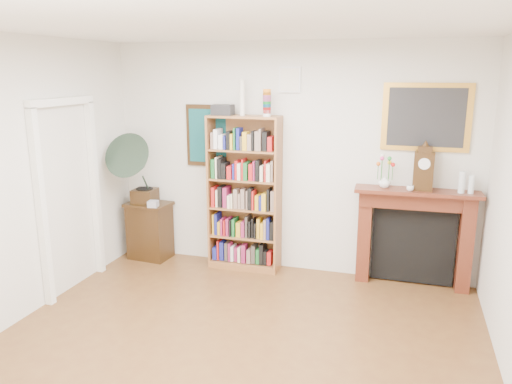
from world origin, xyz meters
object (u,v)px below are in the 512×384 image
Objects in this scene: side_cabinet at (150,230)px; cd_stack at (153,204)px; fireplace at (414,229)px; flower_vase at (385,182)px; gramophone at (137,165)px; bottle_left at (462,182)px; teacup at (410,188)px; bookshelf at (244,185)px; bottle_right at (471,185)px; mantel_clock at (424,169)px.

cd_stack is at bearing -40.79° from side_cabinet.
flower_vase is (-0.36, -0.05, 0.54)m from fireplace.
gramophone is at bearing -176.14° from flower_vase.
gramophone is 3.87m from bottle_left.
teacup is (3.33, 0.12, -0.11)m from gramophone.
bottle_right is at bearing -0.12° from bookshelf.
fireplace is (3.35, 0.12, 0.30)m from side_cabinet.
gramophone reaches higher than side_cabinet.
bottle_left is 0.10m from bottle_right.
teacup is (3.27, -0.02, 0.81)m from side_cabinet.
bottle_right is at bearing 5.39° from side_cabinet.
side_cabinet is at bearing -179.25° from bottle_right.
bookshelf is 2.49m from bottle_left.
bottle_right is at bearing -0.16° from bottle_left.
bookshelf is 2.93× the size of side_cabinet.
bookshelf is 1.68m from flower_vase.
fireplace is at bearing 4.99° from cd_stack.
mantel_clock is at bearing -0.06° from bookshelf.
mantel_clock is (3.24, 0.21, 0.60)m from cd_stack.
cd_stack is 0.87× the size of flower_vase.
side_cabinet is at bearing -178.70° from flower_vase.
gramophone is 3.96m from bottle_right.
cd_stack is (0.22, -0.02, -0.49)m from gramophone.
side_cabinet is 6.33× the size of cd_stack.
mantel_clock is (3.46, 0.19, 0.10)m from gramophone.
bottle_left is (0.53, 0.07, 0.09)m from teacup.
mantel_clock is 0.52m from bottle_right.
flower_vase is at bearing -179.73° from mantel_clock.
fireplace is 0.53m from teacup.
bookshelf is at bearing 9.82° from cd_stack.
teacup is (-0.13, -0.07, -0.21)m from mantel_clock.
bottle_left reaches higher than cd_stack.
side_cabinet is 0.80× the size of gramophone.
flower_vase reaches higher than fireplace.
flower_vase is (-0.41, 0.02, -0.17)m from mantel_clock.
cd_stack is (0.16, -0.16, 0.42)m from side_cabinet.
side_cabinet is 3.55m from mantel_clock.
fireplace is at bearing 1.91° from bookshelf.
flower_vase is at bearing -173.74° from fireplace.
gramophone is (-1.38, -0.18, 0.21)m from bookshelf.
mantel_clock is 0.42m from bottle_left.
bookshelf reaches higher than teacup.
side_cabinet is 3.17× the size of bottle_left.
bottle_left is at bearing 3.28° from cd_stack.
bookshelf is at bearing -179.82° from bottle_right.
gramophone reaches higher than mantel_clock.
bookshelf reaches higher than gramophone.
fireplace reaches higher than side_cabinet.
bookshelf is at bearing -179.16° from flower_vase.
gramophone reaches higher than cd_stack.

